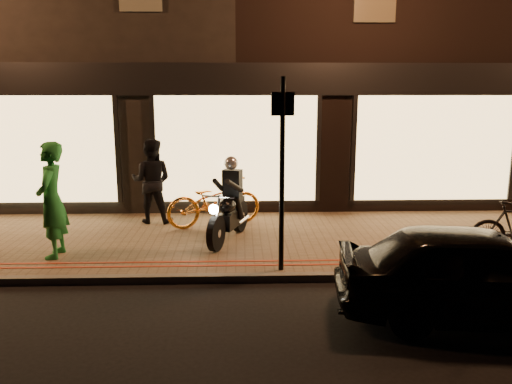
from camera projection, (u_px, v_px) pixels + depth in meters
ground at (236, 283)px, 7.69m from camera, size 90.00×90.00×0.00m
sidewalk at (236, 241)px, 9.64m from camera, size 50.00×4.00×0.12m
kerb_stone at (236, 278)px, 7.73m from camera, size 50.00×0.14×0.12m
red_kerb_lines at (236, 263)px, 8.21m from camera, size 50.00×0.26×0.01m
building_row at (237, 46)px, 15.63m from camera, size 48.00×10.11×8.50m
motorcycle at (229, 208)px, 9.38m from camera, size 0.85×1.87×1.59m
sign_post at (282, 165)px, 7.60m from camera, size 0.35×0.09×3.00m
bicycle_gold at (214, 201)px, 10.38m from camera, size 2.13×1.38×1.06m
person_green at (52, 200)px, 8.37m from camera, size 0.52×0.75×1.97m
person_dark at (152, 181)px, 10.59m from camera, size 0.93×0.75×1.80m
parked_car at (481, 273)px, 6.39m from camera, size 3.80×1.88×1.25m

